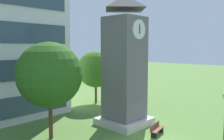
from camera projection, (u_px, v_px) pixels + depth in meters
name	position (u px, v px, depth m)	size (l,w,h in m)	color
ground_plane	(160.00, 140.00, 17.12)	(160.00, 160.00, 0.00)	#567F38
clock_tower	(125.00, 68.00, 20.28)	(3.89, 3.89, 11.11)	slate
park_bench	(157.00, 129.00, 18.20)	(1.86, 0.82, 0.88)	brown
tree_streetside	(50.00, 75.00, 17.07)	(4.77, 4.77, 7.16)	#513823
tree_near_tower	(96.00, 69.00, 28.37)	(4.43, 4.43, 6.40)	#513823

